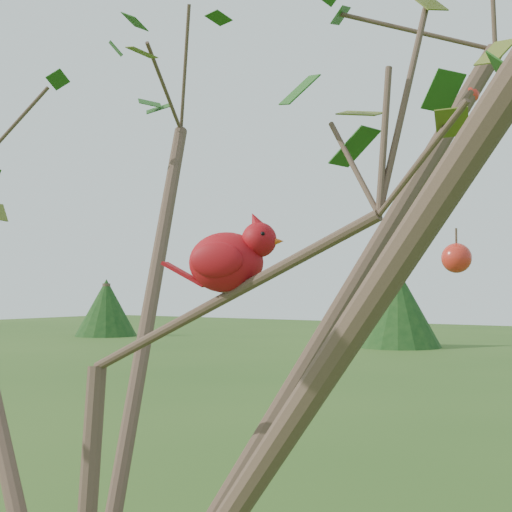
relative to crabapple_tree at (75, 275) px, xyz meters
The scene contains 2 objects.
crabapple_tree is the anchor object (origin of this frame).
cardinal 0.27m from the crabapple_tree, 21.66° to the left, with size 0.20×0.13×0.14m.
Camera 1 is at (0.95, -0.86, 2.10)m, focal length 50.00 mm.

